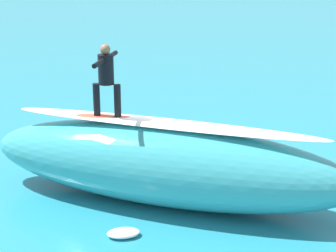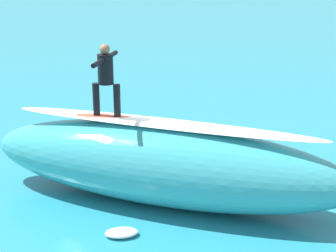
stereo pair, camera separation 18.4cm
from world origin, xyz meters
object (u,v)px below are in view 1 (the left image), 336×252
(surfer_paddling, at_px, (217,160))
(surfboard_riding, at_px, (108,117))
(surfboard_paddling, at_px, (220,165))
(surfer_riding, at_px, (106,75))

(surfer_paddling, bearing_deg, surfboard_riding, 170.48)
(surfboard_riding, bearing_deg, surfboard_paddling, -137.33)
(surfboard_riding, bearing_deg, surfer_riding, 43.23)
(surfboard_paddling, distance_m, surfer_paddling, 0.21)
(surfer_riding, xyz_separation_m, surfer_paddling, (-2.17, -2.10, -2.60))
(surfboard_riding, xyz_separation_m, surfer_riding, (0.00, 0.00, 0.97))
(surfer_riding, relative_size, surfboard_paddling, 0.70)
(surfer_paddling, bearing_deg, surfboard_paddling, -0.00)
(surfer_riding, distance_m, surfboard_paddling, 4.18)
(surfboard_riding, distance_m, surfer_paddling, 3.43)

